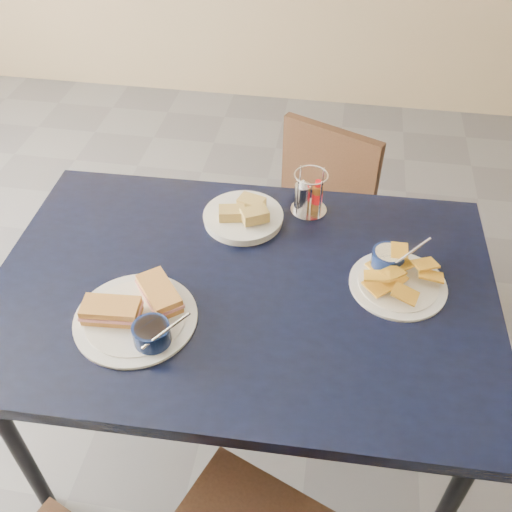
% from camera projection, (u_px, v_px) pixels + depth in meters
% --- Properties ---
extents(ground, '(6.00, 6.00, 0.00)m').
position_uv_depth(ground, '(203.00, 431.00, 2.02)').
color(ground, '#54545A').
rests_on(ground, ground).
extents(dining_table, '(1.36, 0.93, 0.75)m').
position_uv_depth(dining_table, '(243.00, 299.00, 1.55)').
color(dining_table, black).
rests_on(dining_table, ground).
extents(chair_far, '(0.50, 0.50, 0.81)m').
position_uv_depth(chair_far, '(306.00, 218.00, 2.17)').
color(chair_far, '#311C10').
rests_on(chair_far, ground).
extents(sandwich_plate, '(0.32, 0.31, 0.12)m').
position_uv_depth(sandwich_plate, '(138.00, 314.00, 1.40)').
color(sandwich_plate, white).
rests_on(sandwich_plate, dining_table).
extents(plantain_plate, '(0.26, 0.26, 0.12)m').
position_uv_depth(plantain_plate, '(394.00, 274.00, 1.51)').
color(plantain_plate, white).
rests_on(plantain_plate, dining_table).
extents(bread_basket, '(0.23, 0.23, 0.07)m').
position_uv_depth(bread_basket, '(244.00, 216.00, 1.69)').
color(bread_basket, white).
rests_on(bread_basket, dining_table).
extents(condiment_caddy, '(0.11, 0.11, 0.14)m').
position_uv_depth(condiment_caddy, '(308.00, 195.00, 1.70)').
color(condiment_caddy, silver).
rests_on(condiment_caddy, dining_table).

